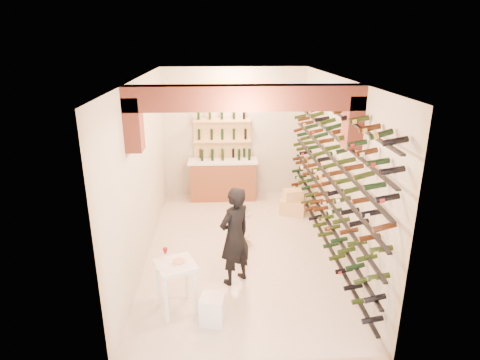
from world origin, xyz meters
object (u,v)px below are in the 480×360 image
Objects in this scene: back_counter at (223,178)px; white_stool at (213,309)px; chrome_barstool at (243,226)px; wine_rack at (325,171)px; tasting_table at (176,272)px; person at (235,236)px; crate_lower at (293,207)px.

white_stool is at bearing -92.63° from back_counter.
white_stool is 0.59× the size of chrome_barstool.
back_counter is (-1.83, 2.65, -1.02)m from wine_rack.
tasting_table is 1.15m from person.
crate_lower is at bearing 49.45° from chrome_barstool.
wine_rack is 2.13m from crate_lower.
tasting_table reaches higher than crate_lower.
white_stool is (-2.05, -2.10, -1.34)m from wine_rack.
chrome_barstool is at bearing -139.12° from person.
crate_lower is at bearing 98.76° from wine_rack.
white_stool is 1.24m from person.
white_stool is (0.53, -0.30, -0.44)m from tasting_table.
person is 2.40× the size of chrome_barstool.
back_counter is 1.79× the size of tasting_table.
chrome_barstool is (0.21, 1.24, -0.43)m from person.
back_counter reaches higher than crate_lower.
person reaches higher than chrome_barstool.
back_counter reaches higher than chrome_barstool.
back_counter is 2.52m from chrome_barstool.
back_counter is at bearing 87.37° from white_stool.
tasting_table reaches higher than white_stool.
wine_rack is 10.13× the size of crate_lower.
wine_rack is 3.23m from white_stool.
tasting_table is 1.37× the size of chrome_barstool.
person reaches higher than back_counter.
person is at bearing -147.28° from wine_rack.
wine_rack reaches higher than person.
person is (0.88, 0.71, 0.19)m from tasting_table.
wine_rack is 1.88m from chrome_barstool.
back_counter is at bearing 124.66° from wine_rack.
chrome_barstool is at bearing 75.97° from white_stool.
person is 3.12m from crate_lower.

